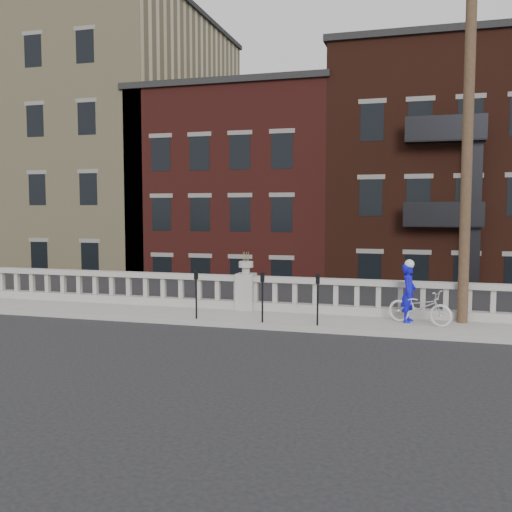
{
  "coord_description": "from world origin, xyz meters",
  "views": [
    {
      "loc": [
        4.96,
        -12.51,
        3.2
      ],
      "look_at": [
        0.53,
        3.2,
        1.85
      ],
      "focal_mm": 40.0,
      "sensor_mm": 36.0,
      "label": 1
    }
  ],
  "objects": [
    {
      "name": "utility_pole",
      "position": [
        6.2,
        3.6,
        5.24
      ],
      "size": [
        1.6,
        0.28,
        10.0
      ],
      "color": "#422D1E",
      "rests_on": "sidewalk"
    },
    {
      "name": "bicycle",
      "position": [
        5.09,
        3.06,
        0.61
      ],
      "size": [
        1.85,
        1.26,
        0.92
      ],
      "primitive_type": "imported",
      "rotation": [
        0.0,
        0.0,
        1.16
      ],
      "color": "silver",
      "rests_on": "sidewalk"
    },
    {
      "name": "sidewalk",
      "position": [
        0.0,
        3.0,
        0.07
      ],
      "size": [
        32.0,
        2.2,
        0.15
      ],
      "primitive_type": "cube",
      "color": "gray",
      "rests_on": "ground"
    },
    {
      "name": "parking_meter_a",
      "position": [
        -0.9,
        2.15,
        1.0
      ],
      "size": [
        0.1,
        0.09,
        1.36
      ],
      "color": "black",
      "rests_on": "sidewalk"
    },
    {
      "name": "parking_meter_b",
      "position": [
        1.0,
        2.15,
        1.0
      ],
      "size": [
        0.1,
        0.09,
        1.36
      ],
      "color": "black",
      "rests_on": "sidewalk"
    },
    {
      "name": "parking_meter_c",
      "position": [
        2.5,
        2.15,
        1.0
      ],
      "size": [
        0.1,
        0.09,
        1.36
      ],
      "color": "black",
      "rests_on": "sidewalk"
    },
    {
      "name": "ground",
      "position": [
        0.0,
        0.0,
        0.0
      ],
      "size": [
        120.0,
        120.0,
        0.0
      ],
      "primitive_type": "plane",
      "color": "black",
      "rests_on": "ground"
    },
    {
      "name": "cyclist",
      "position": [
        4.8,
        3.28,
        0.95
      ],
      "size": [
        0.49,
        0.65,
        1.59
      ],
      "primitive_type": "imported",
      "rotation": [
        0.0,
        0.0,
        1.36
      ],
      "color": "#0F0DCB",
      "rests_on": "sidewalk"
    },
    {
      "name": "balustrade",
      "position": [
        0.0,
        3.95,
        0.64
      ],
      "size": [
        28.0,
        0.34,
        1.03
      ],
      "color": "gray",
      "rests_on": "sidewalk"
    },
    {
      "name": "planter_pedestal",
      "position": [
        0.0,
        3.95,
        0.83
      ],
      "size": [
        0.55,
        0.55,
        1.76
      ],
      "color": "gray",
      "rests_on": "sidewalk"
    },
    {
      "name": "lower_level",
      "position": [
        0.56,
        23.04,
        2.63
      ],
      "size": [
        80.0,
        44.0,
        20.8
      ],
      "color": "#605E59",
      "rests_on": "ground"
    }
  ]
}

